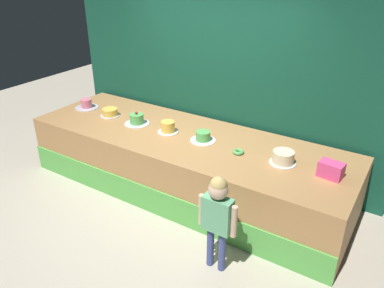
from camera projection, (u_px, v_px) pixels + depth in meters
ground_plane at (155, 213)px, 4.67m from camera, size 12.00×12.00×0.00m
stage_platform at (185, 163)px, 5.01m from camera, size 4.29×1.39×0.78m
curtain_backdrop at (217, 67)px, 5.11m from camera, size 4.75×0.08×3.02m
child_figure at (218, 211)px, 3.57m from camera, size 0.41×0.19×1.06m
pink_box at (331, 170)px, 3.91m from camera, size 0.26×0.19×0.17m
donut at (238, 152)px, 4.41m from camera, size 0.13×0.13×0.04m
cake_far_left at (86, 104)px, 5.72m from camera, size 0.35×0.35×0.14m
cake_left at (110, 112)px, 5.44m from camera, size 0.29×0.29×0.14m
cake_center_left at (137, 120)px, 5.17m from camera, size 0.34×0.34×0.18m
cake_center_right at (168, 127)px, 4.92m from camera, size 0.27×0.27×0.19m
cake_right at (203, 137)px, 4.70m from camera, size 0.32×0.32×0.13m
cake_far_right at (283, 158)px, 4.18m from camera, size 0.30×0.30×0.15m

